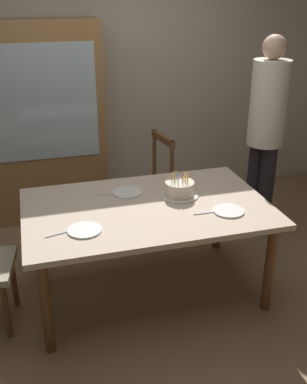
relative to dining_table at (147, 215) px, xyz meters
The scene contains 13 objects.
ground 0.66m from the dining_table, ahead, with size 6.40×6.40×0.00m, color #93704C.
back_wall 1.96m from the dining_table, 90.00° to the left, with size 6.40×0.10×2.60m, color beige.
dining_table is the anchor object (origin of this frame).
birthday_cake 0.32m from the dining_table, 17.93° to the left, with size 0.28×0.28×0.18m.
plate_near_celebrant 0.54m from the dining_table, 152.68° to the right, with size 0.22×0.22×0.01m, color white.
plate_far_side 0.27m from the dining_table, 109.39° to the left, with size 0.22×0.22×0.01m, color white.
plate_near_guest 0.58m from the dining_table, 25.34° to the right, with size 0.22×0.22×0.01m, color white.
fork_near_celebrant 0.69m from the dining_table, 159.24° to the right, with size 0.18×0.02×0.01m, color silver.
fork_far_side 0.37m from the dining_table, 133.09° to the left, with size 0.18×0.02×0.01m, color silver.
fork_near_guest 0.43m from the dining_table, 32.14° to the right, with size 0.18×0.02×0.01m, color silver.
chair_spindle_back 0.92m from the dining_table, 75.44° to the left, with size 0.50×0.50×0.95m.
person_guest 1.46m from the dining_table, 26.55° to the left, with size 0.32×0.32×1.81m.
china_cabinet 1.69m from the dining_table, 110.59° to the left, with size 1.10×0.45×1.90m.
Camera 1 is at (-0.74, -2.79, 2.15)m, focal length 42.22 mm.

